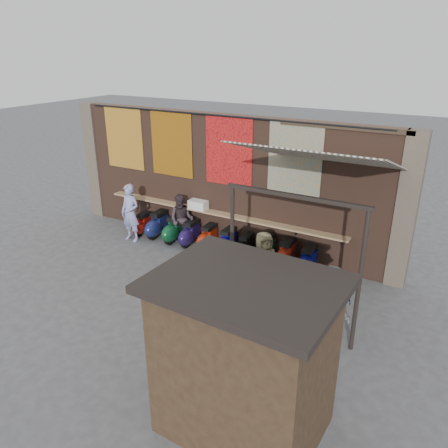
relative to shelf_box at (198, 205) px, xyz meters
name	(u,v)px	position (x,y,z in m)	size (l,w,h in m)	color
ground	(174,278)	(0.66, -2.30, -1.26)	(70.00, 70.00, 0.00)	#474749
brick_wall	(223,182)	(0.66, 0.40, 0.74)	(10.00, 0.40, 4.00)	brown
pier_left	(96,161)	(-4.54, 0.40, 0.74)	(0.50, 0.50, 4.00)	#4C4238
pier_right	(406,211)	(5.86, 0.40, 0.74)	(0.50, 0.50, 4.00)	#4C4238
eating_counter	(217,213)	(0.66, 0.03, -0.16)	(8.00, 0.32, 0.05)	#9E7A51
shelf_box	(198,205)	(0.00, 0.00, 0.00)	(0.57, 0.33, 0.27)	white
tapestry_redgold	(124,138)	(-2.94, 0.18, 1.74)	(1.50, 0.02, 2.00)	maroon
tapestry_sun	(172,144)	(-1.04, 0.18, 1.74)	(1.50, 0.02, 2.00)	orange
tapestry_orange	(229,151)	(0.96, 0.18, 1.74)	(1.50, 0.02, 2.00)	red
tapestry_multi	(295,160)	(2.96, 0.18, 1.74)	(1.50, 0.02, 2.00)	teal
hang_rail	(219,116)	(0.66, 0.17, 2.72)	(0.06, 0.06, 9.50)	black
scooter_stool_0	(143,224)	(-1.96, -0.35, -0.91)	(0.34, 0.75, 0.71)	maroon
scooter_stool_1	(158,225)	(-1.40, -0.28, -0.84)	(0.40, 0.89, 0.85)	navy
scooter_stool_2	(175,229)	(-0.70, -0.32, -0.84)	(0.40, 0.89, 0.84)	#0D4525
scooter_stool_3	(190,233)	(-0.13, -0.29, -0.87)	(0.37, 0.83, 0.78)	#1E1347
scooter_stool_4	(208,238)	(0.51, -0.29, -0.88)	(0.36, 0.80, 0.76)	#A4250C
scooter_stool_5	(227,242)	(1.18, -0.29, -0.87)	(0.37, 0.82, 0.78)	#0F0C8E
scooter_stool_6	(245,247)	(1.77, -0.25, -0.91)	(0.33, 0.74, 0.71)	black
scooter_stool_7	(266,250)	(2.42, -0.26, -0.85)	(0.39, 0.86, 0.82)	#1B6D50
scooter_stool_8	(286,255)	(3.05, -0.27, -0.84)	(0.40, 0.88, 0.84)	#A52816
scooter_stool_9	(308,261)	(3.69, -0.29, -0.87)	(0.38, 0.84, 0.79)	navy
diner_left	(130,213)	(-1.96, -0.90, -0.34)	(0.67, 0.44, 1.85)	#9097D1
diner_right	(182,219)	(-0.43, -0.30, -0.47)	(0.77, 0.60, 1.59)	#34282D
shopper_navy	(329,302)	(4.95, -2.64, -0.47)	(0.92, 0.38, 1.58)	black
shopper_grey	(329,302)	(4.97, -2.66, -0.45)	(1.05, 0.60, 1.63)	#56575B
shopper_tan	(263,263)	(3.03, -1.76, -0.44)	(0.80, 0.52, 1.64)	olive
market_stall	(245,361)	(4.53, -5.73, 0.04)	(2.40, 1.80, 2.60)	black
stall_roof	(247,284)	(4.53, -5.73, 1.39)	(2.68, 2.07, 0.12)	black
stall_sign	(273,301)	(4.57, -4.80, 0.62)	(1.20, 0.04, 0.50)	gold
stall_shelf	(271,347)	(4.57, -4.80, -0.31)	(1.99, 0.10, 0.06)	#473321
awning_canvas	(322,157)	(4.16, -1.40, 2.29)	(3.20, 3.40, 0.03)	beige
awning_ledger	(344,127)	(4.16, 0.19, 2.69)	(3.30, 0.08, 0.12)	#33261C
awning_header	(296,196)	(4.16, -2.90, 1.82)	(3.00, 0.08, 0.08)	black
awning_post_left	(232,252)	(2.76, -2.90, 0.29)	(0.09, 0.09, 3.10)	black
awning_post_right	(359,283)	(5.56, -2.90, 0.29)	(0.09, 0.09, 3.10)	black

